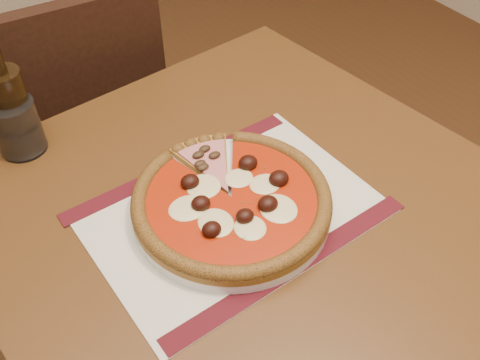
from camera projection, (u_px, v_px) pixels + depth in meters
name	position (u px, v px, depth m)	size (l,w,h in m)	color
table	(246.00, 242.00, 0.92)	(0.91, 0.91, 0.75)	#553014
chair_far	(75.00, 135.00, 1.34)	(0.43, 0.43, 0.90)	black
placemat	(232.00, 212.00, 0.83)	(0.43, 0.31, 0.00)	beige
plate	(232.00, 207.00, 0.82)	(0.30, 0.30, 0.02)	white
pizza	(232.00, 199.00, 0.81)	(0.30, 0.30, 0.04)	#A47227
ham_slice	(215.00, 163.00, 0.87)	(0.10, 0.14, 0.02)	#A47227
water_glass	(17.00, 127.00, 0.90)	(0.08, 0.08, 0.10)	white
bottle	(11.00, 106.00, 0.89)	(0.06, 0.06, 0.21)	#311E0C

